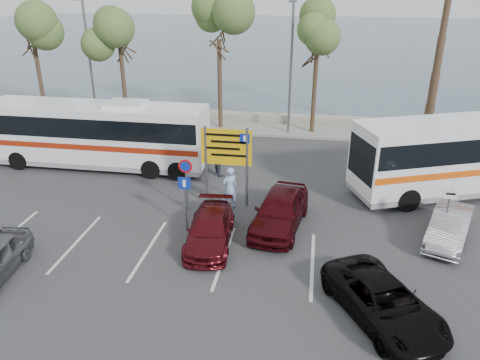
% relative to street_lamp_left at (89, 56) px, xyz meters
% --- Properties ---
extents(ground, '(120.00, 120.00, 0.00)m').
position_rel_street_lamp_left_xyz_m(ground, '(10.00, -13.52, -4.60)').
color(ground, '#353537').
rests_on(ground, ground).
extents(kerb_strip, '(44.00, 2.40, 0.15)m').
position_rel_street_lamp_left_xyz_m(kerb_strip, '(10.00, 0.48, -4.52)').
color(kerb_strip, gray).
rests_on(kerb_strip, ground).
extents(seawall, '(48.00, 0.80, 0.60)m').
position_rel_street_lamp_left_xyz_m(seawall, '(10.00, 2.48, -4.30)').
color(seawall, '#9F917F').
rests_on(seawall, ground).
extents(sea, '(140.00, 140.00, 0.00)m').
position_rel_street_lamp_left_xyz_m(sea, '(10.00, 46.48, -4.59)').
color(sea, '#3E5163').
rests_on(sea, ground).
extents(tree_far_left, '(3.20, 3.20, 7.60)m').
position_rel_street_lamp_left_xyz_m(tree_far_left, '(-4.00, 0.48, 1.73)').
color(tree_far_left, '#382619').
rests_on(tree_far_left, kerb_strip).
extents(tree_left, '(3.20, 3.20, 7.20)m').
position_rel_street_lamp_left_xyz_m(tree_left, '(2.00, 0.48, 1.41)').
color(tree_left, '#382619').
rests_on(tree_left, kerb_strip).
extents(tree_mid, '(3.20, 3.20, 8.00)m').
position_rel_street_lamp_left_xyz_m(tree_mid, '(8.50, 0.48, 2.06)').
color(tree_mid, '#382619').
rests_on(tree_mid, kerb_strip).
extents(tree_right, '(3.20, 3.20, 7.40)m').
position_rel_street_lamp_left_xyz_m(tree_right, '(14.50, 0.48, 1.57)').
color(tree_right, '#382619').
rests_on(tree_right, kerb_strip).
extents(street_lamp_left, '(0.45, 1.15, 8.01)m').
position_rel_street_lamp_left_xyz_m(street_lamp_left, '(0.00, 0.00, 0.00)').
color(street_lamp_left, slate).
rests_on(street_lamp_left, kerb_strip).
extents(street_lamp_right, '(0.45, 1.15, 8.01)m').
position_rel_street_lamp_left_xyz_m(street_lamp_right, '(13.00, 0.00, 0.00)').
color(street_lamp_right, slate).
rests_on(street_lamp_right, kerb_strip).
extents(direction_sign, '(2.20, 0.12, 3.60)m').
position_rel_street_lamp_left_xyz_m(direction_sign, '(11.00, -10.32, -2.17)').
color(direction_sign, slate).
rests_on(direction_sign, ground).
extents(sign_no_stop, '(0.60, 0.08, 2.35)m').
position_rel_street_lamp_left_xyz_m(sign_no_stop, '(9.40, -11.13, -3.02)').
color(sign_no_stop, slate).
rests_on(sign_no_stop, ground).
extents(sign_parking, '(0.50, 0.07, 2.25)m').
position_rel_street_lamp_left_xyz_m(sign_parking, '(9.80, -12.73, -3.13)').
color(sign_parking, slate).
rests_on(sign_parking, ground).
extents(sign_taxi, '(0.50, 0.07, 2.20)m').
position_rel_street_lamp_left_xyz_m(sign_taxi, '(19.80, -12.03, -3.18)').
color(sign_taxi, slate).
rests_on(sign_taxi, ground).
extents(lane_markings, '(12.02, 4.20, 0.01)m').
position_rel_street_lamp_left_xyz_m(lane_markings, '(8.86, -14.52, -4.60)').
color(lane_markings, silver).
rests_on(lane_markings, ground).
extents(coach_bus_left, '(11.51, 2.50, 3.59)m').
position_rel_street_lamp_left_xyz_m(coach_bus_left, '(3.50, -7.02, -2.93)').
color(coach_bus_left, white).
rests_on(coach_bus_left, ground).
extents(car_maroon, '(1.98, 4.16, 1.17)m').
position_rel_street_lamp_left_xyz_m(car_maroon, '(11.00, -13.70, -4.01)').
color(car_maroon, '#530D15').
rests_on(car_maroon, ground).
extents(car_red, '(2.42, 4.68, 1.52)m').
position_rel_street_lamp_left_xyz_m(car_red, '(13.50, -12.02, -3.84)').
color(car_red, '#3F090F').
rests_on(car_red, ground).
extents(suv_black, '(3.96, 4.84, 1.23)m').
position_rel_street_lamp_left_xyz_m(suv_black, '(17.00, -17.02, -3.99)').
color(suv_black, black).
rests_on(suv_black, ground).
extents(car_silver_b, '(2.60, 3.98, 1.24)m').
position_rel_street_lamp_left_xyz_m(car_silver_b, '(20.00, -12.02, -3.98)').
color(car_silver_b, '#96959B').
rests_on(car_silver_b, ground).
extents(pedestrian_near, '(0.84, 0.80, 1.92)m').
position_rel_street_lamp_left_xyz_m(pedestrian_near, '(11.21, -10.68, -3.64)').
color(pedestrian_near, '#8EA9CF').
rests_on(pedestrian_near, ground).
extents(pedestrian_far, '(1.05, 1.11, 1.80)m').
position_rel_street_lamp_left_xyz_m(pedestrian_far, '(10.00, -7.02, -3.70)').
color(pedestrian_far, '#373B52').
rests_on(pedestrian_far, ground).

